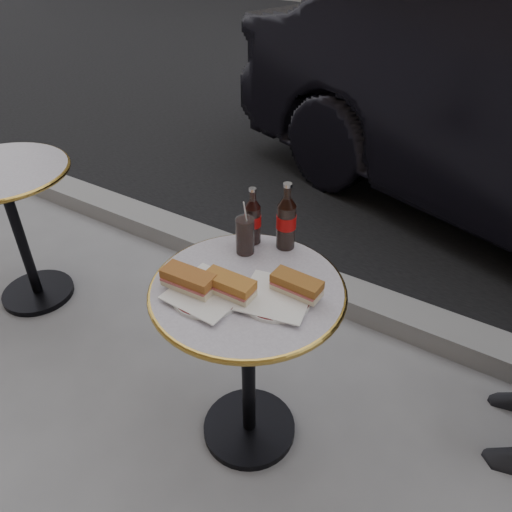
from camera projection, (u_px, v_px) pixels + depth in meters
The scene contains 13 objects.
ground at pixel (249, 430), 1.98m from camera, with size 80.00×80.00×0.00m, color gray.
asphalt_road at pixel (499, 93), 5.41m from camera, with size 40.00×8.00×0.00m, color black.
curb at pixel (344, 296), 2.57m from camera, with size 40.00×0.20×0.12m, color gray.
bistro_table at pixel (248, 367), 1.77m from camera, with size 0.62×0.62×0.73m, color #BAB2C4, non-canonical shape.
bistro_table_second at pixel (20, 237), 2.44m from camera, with size 0.62×0.62×0.73m, color #BAB2C4, non-canonical shape.
plate_left at pixel (208, 294), 1.52m from camera, with size 0.22×0.22×0.01m, color white.
plate_right at pixel (276, 298), 1.50m from camera, with size 0.21×0.21×0.01m, color white.
sandwich_left_a at pixel (189, 281), 1.51m from camera, with size 0.17×0.08×0.06m, color #A15D29.
sandwich_left_b at pixel (229, 286), 1.49m from camera, with size 0.16×0.07×0.06m, color #B06D2C.
sandwich_right at pixel (297, 286), 1.50m from camera, with size 0.15×0.07×0.05m, color #955B26.
cola_bottle_left at pixel (253, 216), 1.70m from camera, with size 0.06×0.06×0.21m, color black, non-canonical shape.
cola_bottle_right at pixel (286, 216), 1.66m from camera, with size 0.07×0.07×0.24m, color black, non-canonical shape.
cola_glass at pixel (245, 236), 1.67m from camera, with size 0.07×0.07×0.13m, color black.
Camera 1 is at (0.67, -1.01, 1.72)m, focal length 35.00 mm.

